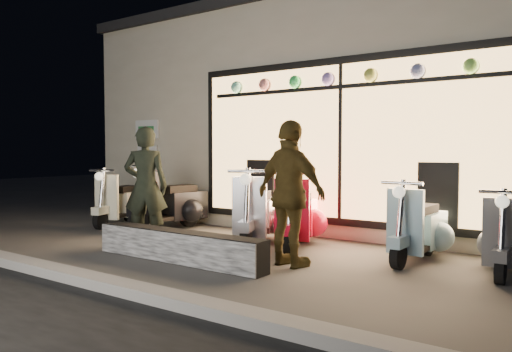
{
  "coord_description": "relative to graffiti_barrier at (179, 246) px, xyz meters",
  "views": [
    {
      "loc": [
        4.2,
        -5.22,
        1.42
      ],
      "look_at": [
        0.12,
        0.6,
        1.05
      ],
      "focal_mm": 35.0,
      "sensor_mm": 36.0,
      "label": 1
    }
  ],
  "objects": [
    {
      "name": "kerb",
      "position": [
        0.21,
        -1.35,
        -0.14
      ],
      "size": [
        40.0,
        0.25,
        0.12
      ],
      "primitive_type": "cube",
      "color": "slate",
      "rests_on": "ground"
    },
    {
      "name": "shop_building",
      "position": [
        0.21,
        5.63,
        1.9
      ],
      "size": [
        10.2,
        6.23,
        4.2
      ],
      "color": "beige",
      "rests_on": "ground"
    },
    {
      "name": "scooter_red",
      "position": [
        0.67,
        1.87,
        0.23
      ],
      "size": [
        0.84,
        1.5,
        1.08
      ],
      "rotation": [
        0.0,
        0.0,
        0.37
      ],
      "color": "black",
      "rests_on": "ground"
    },
    {
      "name": "graffiti_barrier",
      "position": [
        0.0,
        0.0,
        0.0
      ],
      "size": [
        2.61,
        0.28,
        0.4
      ],
      "primitive_type": "cube",
      "color": "black",
      "rests_on": "ground"
    },
    {
      "name": "scooter_grey",
      "position": [
        3.51,
        1.86,
        0.18
      ],
      "size": [
        0.44,
        1.33,
        0.95
      ],
      "rotation": [
        0.0,
        0.0,
        0.03
      ],
      "color": "black",
      "rests_on": "ground"
    },
    {
      "name": "man",
      "position": [
        -1.17,
        0.53,
        0.68
      ],
      "size": [
        0.77,
        0.71,
        1.77
      ],
      "primitive_type": "imported",
      "rotation": [
        0.0,
        0.0,
        3.74
      ],
      "color": "black",
      "rests_on": "ground"
    },
    {
      "name": "ground",
      "position": [
        0.21,
        0.65,
        -0.2
      ],
      "size": [
        40.0,
        40.0,
        0.0
      ],
      "primitive_type": "plane",
      "color": "#383533",
      "rests_on": "ground"
    },
    {
      "name": "scooter_blue",
      "position": [
        2.46,
        1.93,
        0.2
      ],
      "size": [
        0.48,
        1.4,
        1.0
      ],
      "rotation": [
        0.0,
        0.0,
        -0.04
      ],
      "color": "black",
      "rests_on": "ground"
    },
    {
      "name": "scooter_black",
      "position": [
        -1.94,
        1.97,
        0.25
      ],
      "size": [
        0.66,
        1.57,
        1.11
      ],
      "rotation": [
        0.0,
        0.0,
        -0.17
      ],
      "color": "black",
      "rests_on": "ground"
    },
    {
      "name": "woman",
      "position": [
        1.29,
        0.61,
        0.69
      ],
      "size": [
        1.12,
        0.66,
        1.79
      ],
      "primitive_type": "imported",
      "rotation": [
        0.0,
        0.0,
        2.92
      ],
      "color": "#53401A",
      "rests_on": "ground"
    },
    {
      "name": "scooter_cream",
      "position": [
        -3.19,
        1.79,
        0.21
      ],
      "size": [
        0.75,
        1.44,
        1.03
      ],
      "rotation": [
        0.0,
        0.0,
        0.31
      ],
      "color": "black",
      "rests_on": "ground"
    },
    {
      "name": "scooter_silver",
      "position": [
        0.03,
        1.72,
        0.24
      ],
      "size": [
        0.89,
        1.51,
        1.1
      ],
      "rotation": [
        0.0,
        0.0,
        0.4
      ],
      "color": "black",
      "rests_on": "ground"
    }
  ]
}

